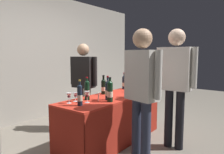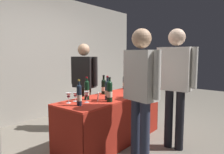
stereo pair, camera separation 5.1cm
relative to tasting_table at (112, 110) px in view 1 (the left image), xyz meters
name	(u,v)px [view 1 (the left image)]	position (x,y,z in m)	size (l,w,h in m)	color
ground_plane	(112,141)	(0.00, 0.00, -0.50)	(12.00, 12.00, 0.00)	gray
back_partition	(35,56)	(0.00, 2.06, 0.83)	(6.58, 0.12, 2.67)	#9E998E
tasting_table	(112,110)	(0.00, 0.00, 0.00)	(1.87, 0.65, 0.73)	red
featured_wine_bottle	(138,84)	(0.54, -0.14, 0.37)	(0.07, 0.07, 0.34)	black
display_bottle_0	(87,90)	(-0.42, 0.13, 0.37)	(0.07, 0.07, 0.33)	black
display_bottle_1	(80,95)	(-0.73, -0.05, 0.37)	(0.07, 0.07, 0.33)	#192333
display_bottle_2	(103,86)	(0.05, 0.21, 0.35)	(0.08, 0.08, 0.31)	black
display_bottle_3	(124,82)	(0.67, 0.22, 0.36)	(0.08, 0.08, 0.31)	#192333
display_bottle_4	(110,91)	(-0.32, -0.21, 0.38)	(0.08, 0.08, 0.34)	black
display_bottle_5	(108,90)	(-0.25, -0.11, 0.37)	(0.07, 0.07, 0.35)	#192333
wine_glass_near_vendor	(87,95)	(-0.54, 0.01, 0.33)	(0.07, 0.07, 0.15)	silver
wine_glass_mid	(75,95)	(-0.59, 0.18, 0.31)	(0.07, 0.07, 0.12)	silver
wine_glass_near_taster	(69,96)	(-0.72, 0.17, 0.33)	(0.07, 0.07, 0.14)	silver
brochure_stand	(99,97)	(-0.38, -0.06, 0.29)	(0.12, 0.01, 0.12)	silver
vendor_presenter	(84,79)	(0.13, 0.75, 0.42)	(0.28, 0.56, 1.57)	#4C4233
taster_foreground_right	(142,86)	(-0.37, -0.74, 0.50)	(0.29, 0.55, 1.68)	#2D3347
taster_foreground_left	(175,77)	(0.38, -0.86, 0.55)	(0.24, 0.59, 1.74)	black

